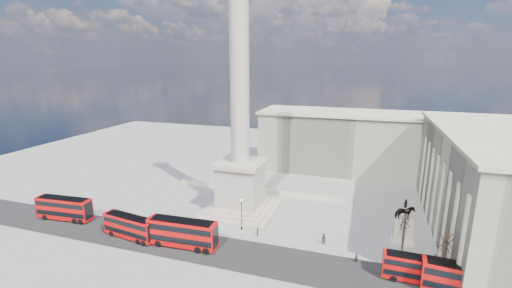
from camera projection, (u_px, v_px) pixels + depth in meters
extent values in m
plane|color=gray|center=(232.00, 222.00, 65.54)|extent=(180.00, 180.00, 0.00)
cube|color=#262626|center=(237.00, 254.00, 54.80)|extent=(120.00, 9.00, 0.01)
cube|color=#AFA292|center=(241.00, 210.00, 70.04)|extent=(14.00, 14.00, 1.00)
cube|color=#AFA292|center=(241.00, 206.00, 69.86)|extent=(12.00, 12.00, 0.50)
cube|color=#AFA292|center=(241.00, 204.00, 69.75)|extent=(10.00, 10.00, 0.50)
cube|color=#AFA292|center=(241.00, 184.00, 68.74)|extent=(8.00, 8.00, 8.00)
cube|color=#AFA292|center=(240.00, 163.00, 67.69)|extent=(9.00, 9.00, 0.80)
cylinder|color=#AB9F8D|center=(239.00, 74.00, 63.57)|extent=(3.60, 3.60, 34.00)
cube|color=#BAB49A|center=(257.00, 191.00, 80.19)|extent=(40.00, 0.60, 1.10)
cube|color=#BFB89C|center=(494.00, 187.00, 59.10)|extent=(18.00, 45.00, 18.00)
cube|color=#BAB49A|center=(503.00, 134.00, 56.90)|extent=(19.00, 46.00, 0.60)
cube|color=#BFB89C|center=(353.00, 143.00, 94.57)|extent=(50.00, 16.00, 16.00)
cube|color=#BAB49A|center=(355.00, 113.00, 92.60)|extent=(51.00, 17.00, 0.60)
cube|color=#BC0A09|center=(130.00, 226.00, 59.37)|extent=(10.37, 3.69, 3.74)
cube|color=black|center=(130.00, 230.00, 59.53)|extent=(9.98, 3.69, 0.83)
cube|color=black|center=(129.00, 221.00, 59.14)|extent=(9.98, 3.69, 0.83)
cube|color=black|center=(129.00, 216.00, 58.92)|extent=(9.34, 3.32, 0.06)
cylinder|color=black|center=(117.00, 231.00, 61.20)|extent=(1.34, 2.54, 1.02)
cylinder|color=black|center=(143.00, 239.00, 58.56)|extent=(1.34, 2.54, 1.02)
cylinder|color=black|center=(148.00, 240.00, 58.04)|extent=(1.34, 2.54, 1.02)
cube|color=#BC0A09|center=(182.00, 233.00, 56.51)|extent=(11.89, 3.21, 4.34)
cube|color=black|center=(183.00, 237.00, 56.69)|extent=(11.42, 3.25, 0.96)
cube|color=black|center=(182.00, 226.00, 56.23)|extent=(11.42, 3.25, 0.96)
cube|color=black|center=(182.00, 220.00, 55.99)|extent=(10.70, 2.89, 0.06)
cylinder|color=black|center=(162.00, 240.00, 57.98)|extent=(1.30, 2.85, 1.18)
cylinder|color=black|center=(201.00, 246.00, 56.12)|extent=(1.30, 2.85, 1.18)
cylinder|color=black|center=(209.00, 247.00, 55.75)|extent=(1.30, 2.85, 1.18)
cube|color=#BC0A09|center=(419.00, 269.00, 47.41)|extent=(9.63, 2.41, 3.53)
cube|color=black|center=(418.00, 273.00, 47.56)|extent=(9.25, 2.46, 0.78)
cube|color=black|center=(419.00, 263.00, 47.19)|extent=(9.25, 2.46, 0.78)
cube|color=black|center=(420.00, 258.00, 46.98)|extent=(8.67, 2.16, 0.05)
cylinder|color=black|center=(393.00, 275.00, 48.81)|extent=(1.01, 2.32, 0.96)
cylinder|color=black|center=(439.00, 283.00, 46.92)|extent=(1.01, 2.32, 0.96)
cylinder|color=black|center=(448.00, 285.00, 46.55)|extent=(1.01, 2.32, 0.96)
cube|color=#BC0A09|center=(469.00, 282.00, 44.11)|extent=(11.33, 3.51, 4.10)
cube|color=black|center=(468.00, 287.00, 44.28)|extent=(10.89, 3.53, 0.91)
cube|color=black|center=(470.00, 274.00, 43.85)|extent=(10.89, 3.53, 0.91)
cube|color=black|center=(471.00, 268.00, 43.62)|extent=(10.20, 3.15, 0.06)
cylinder|color=black|center=(435.00, 287.00, 45.95)|extent=(1.34, 2.74, 1.11)
cube|color=#BC0A09|center=(64.00, 208.00, 66.30)|extent=(11.25, 3.37, 4.08)
cube|color=black|center=(65.00, 211.00, 66.47)|extent=(10.81, 3.40, 0.91)
cube|color=black|center=(64.00, 203.00, 66.04)|extent=(10.81, 3.40, 0.91)
cube|color=black|center=(63.00, 198.00, 65.81)|extent=(10.13, 3.03, 0.06)
cylinder|color=black|center=(50.00, 215.00, 67.57)|extent=(1.31, 2.72, 1.11)
cylinder|color=black|center=(79.00, 218.00, 66.03)|extent=(1.31, 2.72, 1.11)
cylinder|color=black|center=(85.00, 219.00, 65.72)|extent=(1.31, 2.72, 1.11)
cylinder|color=black|center=(242.00, 228.00, 62.86)|extent=(0.40, 0.40, 0.46)
cylinder|color=black|center=(242.00, 216.00, 62.26)|extent=(0.15, 0.15, 5.49)
cylinder|color=black|center=(242.00, 202.00, 61.63)|extent=(0.27, 0.27, 0.27)
sphere|color=silver|center=(242.00, 200.00, 61.55)|extent=(0.51, 0.51, 0.51)
cube|color=#BAB49A|center=(402.00, 240.00, 58.63)|extent=(3.69, 2.77, 0.46)
cube|color=#BAB49A|center=(403.00, 231.00, 58.20)|extent=(2.95, 2.03, 4.06)
imported|color=black|center=(405.00, 213.00, 57.43)|extent=(3.18, 2.00, 2.49)
cylinder|color=black|center=(406.00, 204.00, 57.06)|extent=(0.46, 0.46, 1.11)
sphere|color=black|center=(406.00, 200.00, 56.88)|extent=(0.33, 0.33, 0.33)
cylinder|color=#332319|center=(445.00, 257.00, 46.88)|extent=(0.32, 0.32, 7.97)
cylinder|color=#332319|center=(404.00, 232.00, 55.17)|extent=(0.30, 0.30, 6.52)
cylinder|color=#332319|center=(453.00, 219.00, 58.96)|extent=(0.31, 0.31, 7.28)
imported|color=#282823|center=(356.00, 258.00, 52.37)|extent=(0.62, 0.44, 1.59)
imported|color=#282823|center=(323.00, 239.00, 57.64)|extent=(1.00, 0.80, 1.94)
imported|color=#282823|center=(258.00, 232.00, 60.32)|extent=(0.50, 0.98, 1.61)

